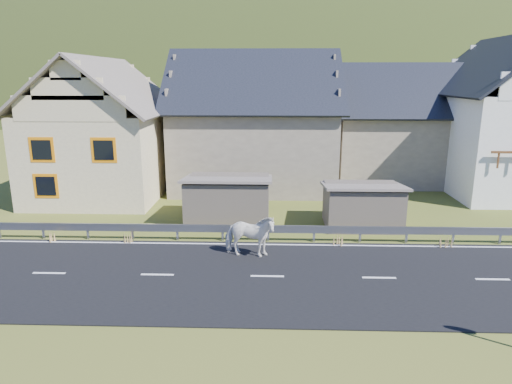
{
  "coord_description": "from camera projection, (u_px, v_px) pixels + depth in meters",
  "views": [
    {
      "loc": [
        0.09,
        -15.18,
        7.03
      ],
      "look_at": [
        -0.53,
        3.6,
        2.26
      ],
      "focal_mm": 32.0,
      "sensor_mm": 36.0,
      "label": 1
    }
  ],
  "objects": [
    {
      "name": "ground",
      "position": [
        267.0,
        277.0,
        16.44
      ],
      "size": [
        160.0,
        160.0,
        0.0
      ],
      "primitive_type": "plane",
      "color": "#394C17",
      "rests_on": "ground"
    },
    {
      "name": "guardrail",
      "position": [
        268.0,
        229.0,
        19.87
      ],
      "size": [
        28.1,
        0.09,
        0.75
      ],
      "color": "#93969B",
      "rests_on": "ground"
    },
    {
      "name": "lane_markings",
      "position": [
        267.0,
        276.0,
        16.43
      ],
      "size": [
        60.0,
        6.6,
        0.01
      ],
      "primitive_type": "cube",
      "color": "silver",
      "rests_on": "road"
    },
    {
      "name": "shed_left",
      "position": [
        228.0,
        200.0,
        22.53
      ],
      "size": [
        4.3,
        3.3,
        2.4
      ],
      "primitive_type": "cube",
      "color": "#64594C",
      "rests_on": "ground"
    },
    {
      "name": "house_stone_a",
      "position": [
        255.0,
        114.0,
        29.86
      ],
      "size": [
        10.8,
        9.8,
        8.9
      ],
      "color": "gray",
      "rests_on": "ground"
    },
    {
      "name": "house_stone_b",
      "position": [
        400.0,
        118.0,
        31.57
      ],
      "size": [
        9.8,
        8.8,
        8.1
      ],
      "color": "gray",
      "rests_on": "ground"
    },
    {
      "name": "house_cream",
      "position": [
        103.0,
        122.0,
        27.31
      ],
      "size": [
        7.8,
        9.8,
        8.3
      ],
      "color": "beige",
      "rests_on": "ground"
    },
    {
      "name": "horse",
      "position": [
        249.0,
        236.0,
        18.05
      ],
      "size": [
        1.22,
        2.18,
        1.75
      ],
      "primitive_type": "imported",
      "rotation": [
        0.0,
        0.0,
        1.43
      ],
      "color": "white",
      "rests_on": "road"
    },
    {
      "name": "road",
      "position": [
        267.0,
        277.0,
        16.43
      ],
      "size": [
        60.0,
        7.0,
        0.04
      ],
      "primitive_type": "cube",
      "color": "black",
      "rests_on": "ground"
    },
    {
      "name": "conifer_patch",
      "position": [
        68.0,
        80.0,
        123.29
      ],
      "size": [
        76.0,
        50.0,
        28.0
      ],
      "primitive_type": "ellipsoid",
      "color": "black",
      "rests_on": "ground"
    },
    {
      "name": "shed_right",
      "position": [
        362.0,
        206.0,
        21.86
      ],
      "size": [
        3.8,
        2.9,
        2.2
      ],
      "primitive_type": "cube",
      "color": "#64594C",
      "rests_on": "ground"
    },
    {
      "name": "house_white",
      "position": [
        511.0,
        109.0,
        28.27
      ],
      "size": [
        8.8,
        10.8,
        9.7
      ],
      "color": "white",
      "rests_on": "ground"
    },
    {
      "name": "mountain",
      "position": [
        282.0,
        141.0,
        195.57
      ],
      "size": [
        440.0,
        280.0,
        260.0
      ],
      "primitive_type": "ellipsoid",
      "color": "#243816",
      "rests_on": "ground"
    }
  ]
}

